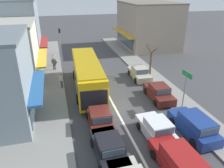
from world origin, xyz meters
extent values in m
plane|color=#3F3F42|center=(0.00, 0.00, 0.00)|extent=(140.00, 140.00, 0.00)
cube|color=silver|center=(0.00, 4.00, 0.00)|extent=(0.20, 28.00, 0.01)
cube|color=gray|center=(-6.80, 6.00, 0.07)|extent=(5.20, 44.00, 0.14)
cube|color=gray|center=(6.20, 6.00, 0.06)|extent=(2.80, 44.00, 0.12)
cube|color=#23568E|center=(-6.49, 0.96, 2.70)|extent=(1.10, 6.87, 0.20)
cube|color=#425160|center=(-6.91, 0.96, 1.40)|extent=(0.06, 5.97, 1.80)
cube|color=silver|center=(-10.20, 9.00, 3.25)|extent=(6.84, 7.80, 6.50)
cube|color=gold|center=(-6.33, 9.00, 2.70)|extent=(1.10, 7.18, 0.20)
cube|color=#425160|center=(-6.75, 9.00, 1.40)|extent=(0.06, 6.24, 1.80)
cube|color=#84939E|center=(-10.20, 16.66, 4.17)|extent=(6.96, 7.28, 8.34)
cube|color=maroon|center=(-6.27, 16.66, 2.70)|extent=(1.10, 6.70, 0.20)
cube|color=#425160|center=(-6.69, 16.66, 1.40)|extent=(0.06, 5.82, 1.80)
cube|color=slate|center=(-10.20, 16.66, 8.46)|extent=(7.12, 7.28, 0.24)
cube|color=gray|center=(11.50, 20.26, 3.71)|extent=(8.40, 10.72, 7.43)
cube|color=gold|center=(6.85, 20.26, 2.70)|extent=(1.10, 9.86, 0.20)
cube|color=#425160|center=(7.27, 20.26, 1.40)|extent=(0.06, 8.58, 1.80)
cube|color=#6E6358|center=(11.50, 20.26, 7.55)|extent=(8.56, 10.72, 0.24)
cube|color=yellow|center=(-1.77, 4.98, 1.76)|extent=(3.03, 10.91, 2.70)
cube|color=#425160|center=(-1.77, 4.98, 2.16)|extent=(3.04, 10.48, 0.90)
cube|color=black|center=(-2.04, -0.44, 1.56)|extent=(2.25, 0.17, 1.76)
cube|color=#AF890F|center=(-1.77, 4.98, 3.17)|extent=(2.86, 10.04, 0.12)
cylinder|color=black|center=(-2.86, 8.39, 0.48)|extent=(0.31, 0.97, 0.96)
cylinder|color=black|center=(-0.36, 8.27, 0.48)|extent=(0.31, 0.97, 0.96)
cylinder|color=black|center=(-3.17, 2.08, 0.48)|extent=(0.31, 0.97, 0.96)
cylinder|color=black|center=(-0.67, 1.95, 0.48)|extent=(0.31, 0.97, 0.96)
cube|color=black|center=(-2.02, -5.43, 0.51)|extent=(1.85, 4.25, 0.72)
cube|color=black|center=(-2.02, -5.53, 1.17)|extent=(1.61, 1.85, 0.60)
cube|color=#425160|center=(-2.05, -4.61, 1.17)|extent=(1.44, 0.10, 0.51)
cube|color=#425160|center=(-1.99, -6.45, 1.17)|extent=(1.41, 0.10, 0.48)
cylinder|color=black|center=(-2.92, -4.20, 0.31)|extent=(0.20, 0.63, 0.62)
cylinder|color=black|center=(-1.20, -4.15, 0.31)|extent=(0.20, 0.63, 0.62)
cylinder|color=black|center=(-1.12, -6.67, 0.31)|extent=(0.20, 0.63, 0.62)
cube|color=silver|center=(1.82, -4.37, 0.51)|extent=(1.87, 4.26, 0.72)
cube|color=silver|center=(1.82, -4.47, 1.17)|extent=(1.62, 1.86, 0.60)
cube|color=#425160|center=(1.79, -3.55, 1.17)|extent=(1.44, 0.11, 0.51)
cube|color=#425160|center=(1.85, -5.39, 1.17)|extent=(1.41, 0.11, 0.48)
cylinder|color=black|center=(0.91, -3.14, 0.31)|extent=(0.20, 0.63, 0.62)
cylinder|color=black|center=(2.63, -3.08, 0.31)|extent=(0.20, 0.63, 0.62)
cylinder|color=black|center=(1.00, -5.66, 0.31)|extent=(0.20, 0.63, 0.62)
cylinder|color=black|center=(2.72, -5.60, 0.31)|extent=(0.20, 0.63, 0.62)
cube|color=#561E19|center=(-1.90, -1.96, 0.51)|extent=(1.92, 4.28, 0.72)
cube|color=#561E19|center=(-1.90, -2.06, 1.17)|extent=(1.64, 1.87, 0.60)
cube|color=#425160|center=(-1.86, -1.14, 1.17)|extent=(1.44, 0.13, 0.51)
cube|color=#425160|center=(-1.95, -2.98, 1.17)|extent=(1.41, 0.13, 0.48)
cylinder|color=black|center=(-2.70, -0.66, 0.31)|extent=(0.21, 0.63, 0.62)
cylinder|color=black|center=(-0.98, -0.74, 0.31)|extent=(0.21, 0.63, 0.62)
cylinder|color=black|center=(-2.82, -3.18, 0.31)|extent=(0.21, 0.63, 0.62)
cylinder|color=black|center=(-1.10, -3.26, 0.31)|extent=(0.21, 0.63, 0.62)
cube|color=maroon|center=(1.63, -7.61, 0.52)|extent=(1.98, 4.58, 0.76)
cube|color=maroon|center=(1.65, -7.96, 1.24)|extent=(1.77, 2.68, 0.68)
cube|color=#425160|center=(1.59, -6.64, 1.24)|extent=(1.51, 0.13, 0.58)
cylinder|color=black|center=(0.69, -6.30, 0.31)|extent=(0.21, 0.63, 0.62)
cylinder|color=black|center=(2.45, -6.22, 0.31)|extent=(0.21, 0.63, 0.62)
cube|color=navy|center=(4.64, -4.55, 0.52)|extent=(1.92, 4.56, 0.76)
cube|color=navy|center=(4.65, -4.90, 1.24)|extent=(1.73, 2.66, 0.68)
cube|color=#425160|center=(4.60, -3.58, 1.24)|extent=(1.51, 0.11, 0.58)
cube|color=#425160|center=(4.70, -6.22, 1.24)|extent=(1.48, 0.11, 0.54)
cylinder|color=black|center=(3.71, -3.24, 0.31)|extent=(0.20, 0.63, 0.62)
cylinder|color=black|center=(5.47, -3.17, 0.31)|extent=(0.20, 0.63, 0.62)
cylinder|color=black|center=(3.81, -5.93, 0.31)|extent=(0.20, 0.63, 0.62)
cylinder|color=black|center=(5.56, -5.87, 0.31)|extent=(0.20, 0.63, 0.62)
cube|color=#561E19|center=(4.59, 1.12, 0.51)|extent=(1.86, 4.25, 0.72)
cube|color=#561E19|center=(4.58, 1.02, 1.17)|extent=(1.62, 1.85, 0.60)
cube|color=#425160|center=(4.61, 1.94, 1.17)|extent=(1.44, 0.11, 0.51)
cube|color=#425160|center=(4.55, 0.10, 1.17)|extent=(1.41, 0.11, 0.48)
cylinder|color=black|center=(3.77, 2.41, 0.31)|extent=(0.20, 0.63, 0.62)
cylinder|color=black|center=(5.49, 2.35, 0.31)|extent=(0.20, 0.63, 0.62)
cylinder|color=black|center=(3.68, -0.11, 0.31)|extent=(0.20, 0.63, 0.62)
cylinder|color=black|center=(5.40, -0.16, 0.31)|extent=(0.20, 0.63, 0.62)
cube|color=#B7B29E|center=(4.64, 6.42, 0.51)|extent=(1.85, 4.25, 0.72)
cube|color=#B7B29E|center=(4.63, 6.32, 1.17)|extent=(1.62, 1.85, 0.60)
cube|color=#425160|center=(4.66, 7.24, 1.17)|extent=(1.44, 0.11, 0.51)
cube|color=#425160|center=(4.60, 5.40, 1.17)|extent=(1.41, 0.10, 0.48)
cylinder|color=black|center=(3.82, 7.71, 0.31)|extent=(0.20, 0.63, 0.62)
cylinder|color=black|center=(5.54, 7.65, 0.31)|extent=(0.20, 0.63, 0.62)
cylinder|color=black|center=(3.74, 5.19, 0.31)|extent=(0.20, 0.63, 0.62)
cylinder|color=black|center=(5.46, 5.13, 0.31)|extent=(0.20, 0.63, 0.62)
cylinder|color=gray|center=(-3.89, 18.66, 2.10)|extent=(0.12, 0.12, 4.20)
cube|color=black|center=(-3.89, 18.66, 3.85)|extent=(0.24, 0.24, 0.68)
sphere|color=red|center=(-3.75, 18.66, 4.08)|extent=(0.13, 0.13, 0.13)
sphere|color=black|center=(-3.75, 18.66, 3.86)|extent=(0.13, 0.13, 0.13)
sphere|color=black|center=(-3.75, 18.66, 3.64)|extent=(0.13, 0.13, 0.13)
cylinder|color=gray|center=(5.89, -1.09, 1.80)|extent=(0.10, 0.10, 3.60)
cube|color=#19753D|center=(5.89, -1.11, 3.30)|extent=(0.08, 1.40, 0.44)
cube|color=white|center=(5.94, -1.11, 3.30)|extent=(0.01, 1.10, 0.10)
cylinder|color=brown|center=(6.31, 7.09, 1.38)|extent=(0.24, 0.24, 2.77)
cylinder|color=brown|center=(6.31, 7.54, 3.28)|extent=(0.10, 0.98, 1.08)
cylinder|color=brown|center=(6.70, 7.09, 3.10)|extent=(0.84, 0.10, 0.75)
cylinder|color=brown|center=(6.31, 6.70, 3.10)|extent=(0.10, 0.84, 0.73)
cylinder|color=brown|center=(5.94, 7.09, 3.32)|extent=(0.82, 0.10, 1.16)
cylinder|color=#4C4742|center=(-5.19, 11.71, 0.56)|extent=(0.14, 0.14, 0.84)
cylinder|color=#4C4742|center=(-5.01, 11.72, 0.56)|extent=(0.14, 0.14, 0.84)
cube|color=slate|center=(-5.10, 11.72, 1.26)|extent=(0.37, 0.24, 0.56)
sphere|color=tan|center=(-5.10, 11.72, 1.66)|extent=(0.22, 0.22, 0.22)
cylinder|color=slate|center=(-5.34, 11.70, 1.26)|extent=(0.09, 0.09, 0.54)
cylinder|color=slate|center=(-4.86, 11.73, 1.26)|extent=(0.09, 0.09, 0.54)
cube|color=black|center=(-4.79, 11.75, 1.08)|extent=(0.11, 0.25, 0.22)
cylinder|color=#333338|center=(-4.93, 13.30, 0.56)|extent=(0.14, 0.14, 0.84)
cylinder|color=#333338|center=(-5.10, 13.24, 0.56)|extent=(0.14, 0.14, 0.84)
cube|color=beige|center=(-5.02, 13.27, 1.26)|extent=(0.41, 0.33, 0.56)
sphere|color=tan|center=(-5.02, 13.27, 1.66)|extent=(0.22, 0.22, 0.22)
cylinder|color=beige|center=(-4.79, 13.35, 1.26)|extent=(0.09, 0.09, 0.54)
cylinder|color=beige|center=(-5.24, 13.19, 1.26)|extent=(0.09, 0.09, 0.54)
cylinder|color=#4C4742|center=(-4.49, 5.86, 0.56)|extent=(0.14, 0.14, 0.84)
cylinder|color=#4C4742|center=(-4.41, 5.70, 0.56)|extent=(0.14, 0.14, 0.84)
cube|color=beige|center=(-4.45, 5.78, 1.26)|extent=(0.36, 0.42, 0.56)
sphere|color=brown|center=(-4.45, 5.78, 1.66)|extent=(0.22, 0.22, 0.22)
cylinder|color=beige|center=(-4.56, 5.99, 1.26)|extent=(0.09, 0.09, 0.54)
cylinder|color=beige|center=(-4.34, 5.57, 1.26)|extent=(0.09, 0.09, 0.54)
camera|label=1|loc=(-4.64, -16.10, 10.17)|focal=35.00mm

